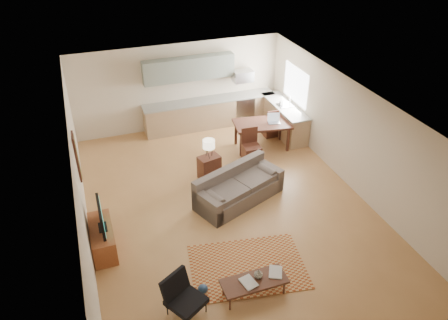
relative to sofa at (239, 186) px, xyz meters
name	(u,v)px	position (x,y,z in m)	size (l,w,h in m)	color
room	(228,159)	(-0.34, -0.16, 0.94)	(9.00, 9.00, 9.00)	#AD7844
kitchen_counter_back	(210,113)	(0.56, 4.02, 0.05)	(4.26, 0.64, 0.92)	#A1825E
kitchen_counter_right	(284,119)	(2.59, 2.84, 0.05)	(0.64, 2.26, 0.92)	#A1825E
kitchen_range	(242,108)	(1.66, 4.02, 0.04)	(0.62, 0.62, 0.90)	#A5A8AD
kitchen_microwave	(243,76)	(1.66, 4.04, 1.14)	(0.62, 0.40, 0.35)	#A5A8AD
upper_cabinets	(189,69)	(-0.04, 4.17, 1.54)	(2.80, 0.34, 0.70)	gray
window_right	(296,85)	(2.89, 2.84, 1.14)	(0.02, 1.40, 1.05)	white
wall_art_left	(77,157)	(-3.55, 0.74, 1.14)	(0.06, 0.42, 1.10)	olive
triptych	(175,75)	(-0.44, 4.31, 1.34)	(1.70, 0.04, 0.50)	beige
rug	(248,266)	(-0.65, -2.16, -0.40)	(2.30, 1.60, 0.02)	#943817
sofa	(239,186)	(0.00, 0.00, 0.00)	(2.33, 1.01, 0.81)	#5A4E47
coffee_table	(254,287)	(-0.80, -2.85, -0.22)	(1.25, 0.50, 0.38)	#462518
book_a	(243,285)	(-1.05, -2.90, -0.02)	(0.31, 0.38, 0.03)	maroon
book_b	(269,271)	(-0.46, -2.75, -0.02)	(0.37, 0.41, 0.03)	navy
vase	(258,274)	(-0.71, -2.80, 0.05)	(0.20, 0.20, 0.18)	black
armchair	(186,298)	(-2.11, -2.85, -0.01)	(0.69, 0.69, 0.79)	black
tv_credenza	(102,238)	(-3.34, -0.64, -0.12)	(0.47, 1.23, 0.57)	brown
tv	(101,217)	(-3.29, -0.64, 0.44)	(0.09, 0.94, 0.57)	black
console_table	(209,167)	(-0.39, 1.19, -0.09)	(0.55, 0.37, 0.64)	#3A1C13
table_lamp	(209,148)	(-0.39, 1.19, 0.49)	(0.31, 0.31, 0.51)	beige
dining_table	(262,135)	(1.54, 2.18, 0.00)	(1.61, 0.92, 0.81)	#3A1C13
dining_chair_near	(252,146)	(0.97, 1.56, 0.08)	(0.47, 0.49, 0.98)	#3A1C13
dining_chair_far	(271,122)	(2.12, 2.81, 0.06)	(0.44, 0.46, 0.92)	#3A1C13
laptop	(274,119)	(1.87, 2.08, 0.54)	(0.34, 0.26, 0.26)	#A5A8AD
soap_bottle	(281,102)	(2.49, 2.92, 0.61)	(0.09, 0.09, 0.19)	beige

